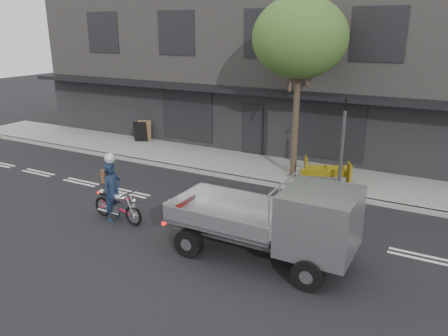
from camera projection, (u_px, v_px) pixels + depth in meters
ground at (186, 205)px, 14.51m from camera, size 80.00×80.00×0.00m
sidewalk at (247, 166)px, 18.42m from camera, size 32.00×3.20×0.15m
kerb at (230, 177)px, 17.08m from camera, size 32.00×0.20×0.15m
building_main at (303, 60)px, 22.74m from camera, size 26.00×10.00×8.00m
street_tree at (300, 38)px, 15.41m from camera, size 3.40×3.40×6.74m
traffic_light_pole at (342, 150)px, 14.90m from camera, size 0.12×0.12×3.50m
motorcycle at (117, 205)px, 13.25m from camera, size 1.95×0.57×1.00m
rider at (113, 192)px, 13.20m from camera, size 0.48×0.69×1.81m
flatbed_ute at (302, 221)px, 10.41m from camera, size 4.71×1.98×2.18m
construction_barrier at (325, 174)px, 15.68m from camera, size 1.84×1.31×0.96m
sandwich_board at (140, 132)px, 21.81m from camera, size 0.78×0.67×1.04m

